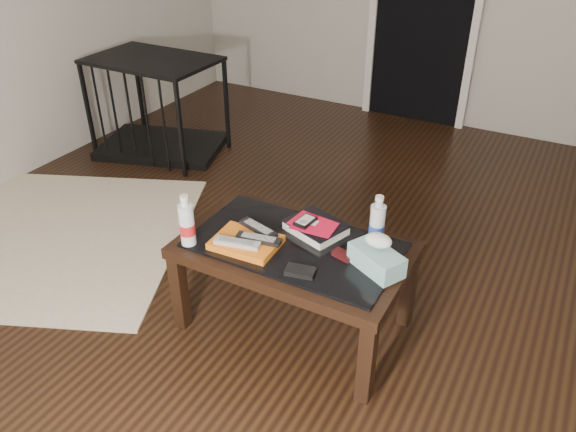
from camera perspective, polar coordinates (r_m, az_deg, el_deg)
name	(u,v)px	position (r m, az deg, el deg)	size (l,w,h in m)	color
ground	(339,286)	(2.97, 5.17, -7.10)	(5.00, 5.00, 0.00)	black
coffee_table	(295,256)	(2.49, 0.67, -4.04)	(1.00, 0.60, 0.46)	black
rug	(14,234)	(3.72, -26.07, -1.68)	(2.00, 1.50, 0.01)	beige
pet_crate	(160,122)	(4.43, -12.92, 9.34)	(1.04, 0.84, 0.71)	black
magazines	(246,242)	(2.44, -4.27, -2.69)	(0.28, 0.21, 0.03)	orange
remote_silver	(237,242)	(2.40, -5.19, -2.69)	(0.20, 0.05, 0.02)	#A9A9AE
remote_black_front	(259,239)	(2.42, -3.00, -2.31)	(0.20, 0.05, 0.02)	black
remote_black_back	(258,228)	(2.49, -3.03, -1.22)	(0.20, 0.05, 0.02)	black
textbook	(316,227)	(2.52, 2.86, -1.15)	(0.25, 0.20, 0.05)	black
dvd_mailers	(312,223)	(2.51, 2.48, -0.70)	(0.19, 0.14, 0.01)	red
ipod	(305,221)	(2.50, 1.77, -0.51)	(0.06, 0.10, 0.02)	black
flip_phone	(343,255)	(2.38, 5.59, -3.96)	(0.09, 0.05, 0.02)	black
wallet	(300,271)	(2.28, 1.25, -5.63)	(0.12, 0.07, 0.02)	black
water_bottle_left	(187,220)	(2.43, -10.27, -0.41)	(0.07, 0.07, 0.24)	white
water_bottle_right	(377,221)	(2.42, 9.07, -0.47)	(0.07, 0.07, 0.24)	silver
tissue_box	(376,260)	(2.31, 8.98, -4.42)	(0.23, 0.12, 0.09)	teal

